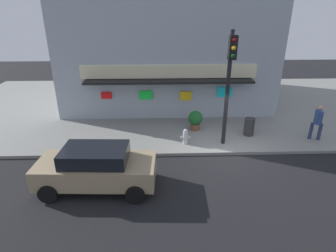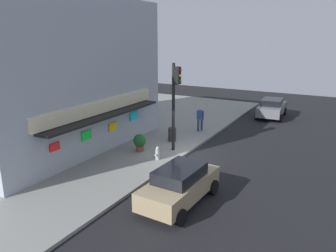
{
  "view_description": "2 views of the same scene",
  "coord_description": "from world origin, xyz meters",
  "views": [
    {
      "loc": [
        -2.99,
        -10.49,
        5.89
      ],
      "look_at": [
        -2.61,
        0.48,
        1.23
      ],
      "focal_mm": 29.44,
      "sensor_mm": 36.0,
      "label": 1
    },
    {
      "loc": [
        -15.92,
        -7.59,
        6.59
      ],
      "look_at": [
        -0.66,
        0.93,
        1.74
      ],
      "focal_mm": 34.87,
      "sensor_mm": 36.0,
      "label": 2
    }
  ],
  "objects": [
    {
      "name": "ground_plane",
      "position": [
        0.0,
        0.0,
        0.0
      ],
      "size": [
        48.69,
        48.69,
        0.0
      ],
      "primitive_type": "plane",
      "color": "black"
    },
    {
      "name": "sidewalk",
      "position": [
        0.0,
        6.75,
        0.07
      ],
      "size": [
        32.46,
        13.51,
        0.14
      ],
      "primitive_type": "cube",
      "color": "gray",
      "rests_on": "ground_plane"
    },
    {
      "name": "corner_building",
      "position": [
        -2.44,
        8.68,
        4.41
      ],
      "size": [
        12.37,
        9.86,
        8.54
      ],
      "color": "#9EA8B2",
      "rests_on": "sidewalk"
    },
    {
      "name": "traffic_light",
      "position": [
        -0.03,
        0.82,
        3.36
      ],
      "size": [
        0.32,
        0.58,
        5.03
      ],
      "color": "black",
      "rests_on": "sidewalk"
    },
    {
      "name": "fire_hydrant",
      "position": [
        -1.8,
        0.94,
        0.49
      ],
      "size": [
        0.47,
        0.23,
        0.72
      ],
      "color": "#B2B2B7",
      "rests_on": "sidewalk"
    },
    {
      "name": "trash_can",
      "position": [
        1.42,
        1.79,
        0.58
      ],
      "size": [
        0.5,
        0.5,
        0.87
      ],
      "primitive_type": "cylinder",
      "color": "#2D2D2D",
      "rests_on": "sidewalk"
    },
    {
      "name": "pedestrian",
      "position": [
        4.42,
        1.19,
        1.08
      ],
      "size": [
        0.57,
        0.6,
        1.7
      ],
      "color": "navy",
      "rests_on": "sidewalk"
    },
    {
      "name": "potted_plant_by_doorway",
      "position": [
        -1.15,
        2.53,
        0.71
      ],
      "size": [
        0.74,
        0.74,
        1.01
      ],
      "color": "brown",
      "rests_on": "sidewalk"
    },
    {
      "name": "parked_car_tan",
      "position": [
        -5.2,
        -2.15,
        0.81
      ],
      "size": [
        4.15,
        2.08,
        1.56
      ],
      "color": "#9E8966",
      "rests_on": "ground_plane"
    }
  ]
}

